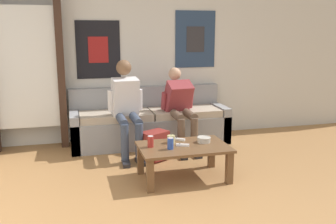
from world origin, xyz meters
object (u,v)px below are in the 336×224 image
couch (150,124)px  game_controller_near_left (183,145)px  backpack (155,146)px  ceramic_bowl (204,139)px  person_seated_teen (180,105)px  game_controller_near_right (179,139)px  drink_can_red (151,142)px  pillar_candle (171,139)px  drink_can_blue (170,143)px  coffee_table (183,151)px  person_seated_adult (127,104)px

couch → game_controller_near_left: size_ratio=15.45×
backpack → ceramic_bowl: (0.43, -0.61, 0.24)m
person_seated_teen → game_controller_near_right: size_ratio=8.12×
backpack → drink_can_red: (-0.20, -0.64, 0.26)m
backpack → game_controller_near_left: size_ratio=2.70×
ceramic_bowl → pillar_candle: size_ratio=1.58×
drink_can_blue → coffee_table: bearing=25.1°
ceramic_bowl → person_seated_adult: bearing=126.8°
game_controller_near_right → drink_can_red: bearing=-155.9°
game_controller_near_left → game_controller_near_right: bearing=83.9°
couch → game_controller_near_left: 1.45m
pillar_candle → backpack: bearing=96.5°
person_seated_adult → pillar_candle: (0.36, -0.90, -0.25)m
pillar_candle → drink_can_red: 0.27m
drink_can_red → game_controller_near_right: size_ratio=0.91×
drink_can_red → person_seated_teen: bearing=58.5°
ceramic_bowl → drink_can_red: (-0.62, -0.02, 0.03)m
coffee_table → drink_can_red: drink_can_red is taller
person_seated_adult → game_controller_near_left: 1.18m
drink_can_blue → person_seated_adult: bearing=104.8°
couch → pillar_candle: 1.30m
drink_can_blue → drink_can_red: 0.23m
drink_can_blue → game_controller_near_right: drink_can_blue is taller
couch → drink_can_red: size_ratio=18.22×
person_seated_adult → game_controller_near_right: bearing=-60.1°
coffee_table → person_seated_teen: bearing=75.3°
backpack → pillar_candle: pillar_candle is taller
person_seated_adult → game_controller_near_left: person_seated_adult is taller
ceramic_bowl → drink_can_red: 0.62m
person_seated_teen → game_controller_near_right: person_seated_teen is taller
drink_can_red → game_controller_near_left: size_ratio=0.85×
couch → backpack: size_ratio=5.72×
person_seated_adult → ceramic_bowl: (0.73, -0.97, -0.26)m
person_seated_adult → couch: bearing=45.1°
coffee_table → ceramic_bowl: ceramic_bowl is taller
person_seated_adult → game_controller_near_right: 0.99m
couch → pillar_candle: size_ratio=22.97×
coffee_table → game_controller_near_right: size_ratio=7.21×
couch → game_controller_near_right: (0.08, -1.22, 0.11)m
pillar_candle → drink_can_red: (-0.26, -0.09, 0.02)m
person_seated_adult → ceramic_bowl: person_seated_adult is taller
couch → drink_can_blue: bearing=-93.7°
person_seated_teen → backpack: bearing=-136.8°
person_seated_teen → game_controller_near_right: (-0.28, -0.90, -0.22)m
person_seated_teen → person_seated_adult: bearing=-174.6°
backpack → ceramic_bowl: 0.79m
backpack → game_controller_near_right: game_controller_near_right is taller
person_seated_teen → drink_can_red: 1.26m
person_seated_adult → game_controller_near_right: (0.48, -0.83, -0.28)m
person_seated_adult → game_controller_near_left: size_ratio=8.49×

